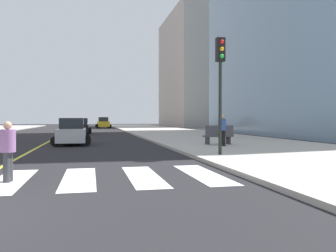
{
  "coord_description": "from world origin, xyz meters",
  "views": [
    {
      "loc": [
        3.04,
        -6.21,
        1.67
      ],
      "look_at": [
        11.12,
        31.29,
        0.88
      ],
      "focal_mm": 38.19,
      "sensor_mm": 36.0,
      "label": 1
    }
  ],
  "objects_px": {
    "park_bench": "(218,135)",
    "pedestrian_crossing": "(8,149)",
    "car_white_fourth": "(82,125)",
    "pedestrian_waiting_east": "(222,129)",
    "car_silver_nearest": "(72,132)",
    "car_yellow_third": "(103,123)",
    "traffic_light_near_corner": "(220,73)",
    "car_black_second": "(80,127)"
  },
  "relations": [
    {
      "from": "park_bench",
      "to": "pedestrian_crossing",
      "type": "xyz_separation_m",
      "value": [
        -9.53,
        -10.03,
        0.19
      ]
    },
    {
      "from": "pedestrian_waiting_east",
      "to": "traffic_light_near_corner",
      "type": "bearing_deg",
      "value": 104.04
    },
    {
      "from": "car_silver_nearest",
      "to": "pedestrian_crossing",
      "type": "relative_size",
      "value": 2.4
    },
    {
      "from": "car_silver_nearest",
      "to": "pedestrian_crossing",
      "type": "bearing_deg",
      "value": 85.86
    },
    {
      "from": "traffic_light_near_corner",
      "to": "pedestrian_waiting_east",
      "type": "distance_m",
      "value": 5.39
    },
    {
      "from": "car_silver_nearest",
      "to": "car_black_second",
      "type": "distance_m",
      "value": 15.97
    },
    {
      "from": "car_yellow_third",
      "to": "traffic_light_near_corner",
      "type": "relative_size",
      "value": 0.9
    },
    {
      "from": "car_silver_nearest",
      "to": "car_yellow_third",
      "type": "distance_m",
      "value": 41.36
    },
    {
      "from": "car_black_second",
      "to": "pedestrian_waiting_east",
      "type": "distance_m",
      "value": 22.4
    },
    {
      "from": "car_silver_nearest",
      "to": "park_bench",
      "type": "height_order",
      "value": "car_silver_nearest"
    },
    {
      "from": "car_yellow_third",
      "to": "car_white_fourth",
      "type": "height_order",
      "value": "car_yellow_third"
    },
    {
      "from": "traffic_light_near_corner",
      "to": "pedestrian_waiting_east",
      "type": "height_order",
      "value": "traffic_light_near_corner"
    },
    {
      "from": "car_yellow_third",
      "to": "pedestrian_crossing",
      "type": "relative_size",
      "value": 2.78
    },
    {
      "from": "car_yellow_third",
      "to": "park_bench",
      "type": "xyz_separation_m",
      "value": [
        5.3,
        -44.75,
        -0.22
      ]
    },
    {
      "from": "traffic_light_near_corner",
      "to": "car_yellow_third",
      "type": "bearing_deg",
      "value": -86.3
    },
    {
      "from": "car_white_fourth",
      "to": "pedestrian_waiting_east",
      "type": "distance_m",
      "value": 30.16
    },
    {
      "from": "car_black_second",
      "to": "pedestrian_crossing",
      "type": "relative_size",
      "value": 2.46
    },
    {
      "from": "car_yellow_third",
      "to": "traffic_light_near_corner",
      "type": "xyz_separation_m",
      "value": [
        3.26,
        -50.48,
        2.7
      ]
    },
    {
      "from": "car_black_second",
      "to": "park_bench",
      "type": "distance_m",
      "value": 21.3
    },
    {
      "from": "car_yellow_third",
      "to": "car_silver_nearest",
      "type": "bearing_deg",
      "value": 82.58
    },
    {
      "from": "park_bench",
      "to": "pedestrian_crossing",
      "type": "bearing_deg",
      "value": 132.65
    },
    {
      "from": "car_silver_nearest",
      "to": "traffic_light_near_corner",
      "type": "distance_m",
      "value": 11.7
    },
    {
      "from": "pedestrian_crossing",
      "to": "car_yellow_third",
      "type": "bearing_deg",
      "value": -172.95
    },
    {
      "from": "car_black_second",
      "to": "car_silver_nearest",
      "type": "bearing_deg",
      "value": 88.34
    },
    {
      "from": "park_bench",
      "to": "car_white_fourth",
      "type": "bearing_deg",
      "value": 13.43
    },
    {
      "from": "car_silver_nearest",
      "to": "car_yellow_third",
      "type": "height_order",
      "value": "car_yellow_third"
    },
    {
      "from": "car_silver_nearest",
      "to": "car_black_second",
      "type": "bearing_deg",
      "value": -90.27
    },
    {
      "from": "car_black_second",
      "to": "car_white_fourth",
      "type": "distance_m",
      "value": 8.2
    },
    {
      "from": "car_silver_nearest",
      "to": "traffic_light_near_corner",
      "type": "xyz_separation_m",
      "value": [
        6.57,
        -9.26,
        2.81
      ]
    },
    {
      "from": "car_silver_nearest",
      "to": "pedestrian_waiting_east",
      "type": "relative_size",
      "value": 2.19
    },
    {
      "from": "car_black_second",
      "to": "park_bench",
      "type": "relative_size",
      "value": 2.15
    },
    {
      "from": "car_yellow_third",
      "to": "traffic_light_near_corner",
      "type": "distance_m",
      "value": 50.66
    },
    {
      "from": "car_silver_nearest",
      "to": "traffic_light_near_corner",
      "type": "relative_size",
      "value": 0.78
    },
    {
      "from": "car_black_second",
      "to": "park_bench",
      "type": "xyz_separation_m",
      "value": [
        8.6,
        -19.49,
        -0.12
      ]
    },
    {
      "from": "traffic_light_near_corner",
      "to": "pedestrian_crossing",
      "type": "height_order",
      "value": "traffic_light_near_corner"
    },
    {
      "from": "car_silver_nearest",
      "to": "car_white_fourth",
      "type": "height_order",
      "value": "car_white_fourth"
    },
    {
      "from": "car_silver_nearest",
      "to": "traffic_light_near_corner",
      "type": "height_order",
      "value": "traffic_light_near_corner"
    },
    {
      "from": "car_yellow_third",
      "to": "pedestrian_waiting_east",
      "type": "bearing_deg",
      "value": 93.41
    },
    {
      "from": "car_white_fourth",
      "to": "traffic_light_near_corner",
      "type": "height_order",
      "value": "traffic_light_near_corner"
    },
    {
      "from": "traffic_light_near_corner",
      "to": "pedestrian_crossing",
      "type": "distance_m",
      "value": 9.06
    },
    {
      "from": "car_black_second",
      "to": "traffic_light_near_corner",
      "type": "distance_m",
      "value": 26.22
    },
    {
      "from": "park_bench",
      "to": "pedestrian_crossing",
      "type": "relative_size",
      "value": 1.14
    }
  ]
}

